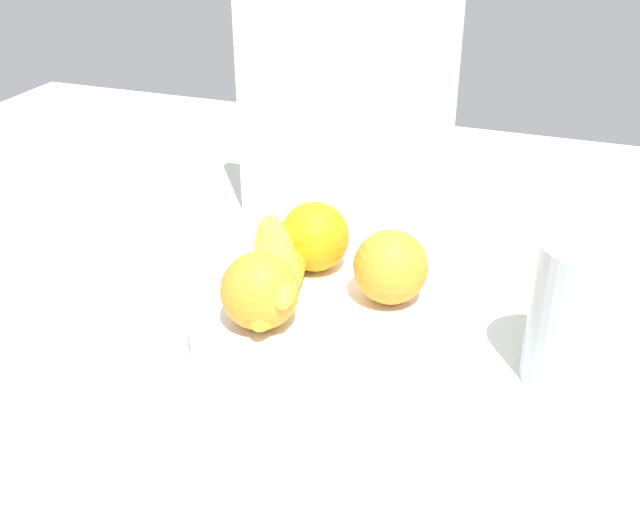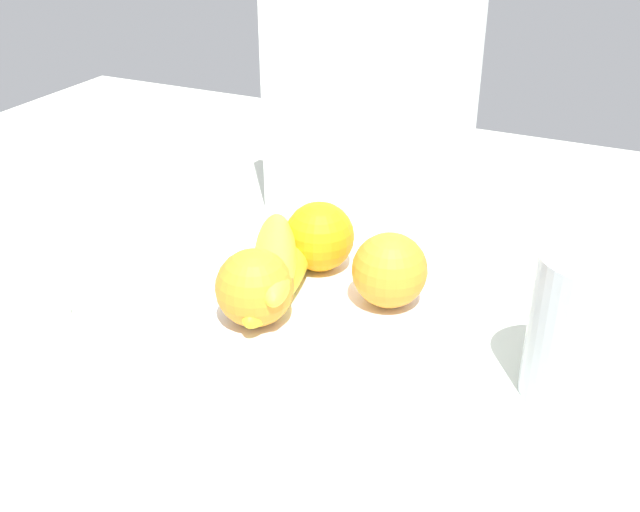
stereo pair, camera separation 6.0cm
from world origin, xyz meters
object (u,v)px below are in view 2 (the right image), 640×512
at_px(orange_front_right, 319,237).
at_px(cutting_board, 364,93).
at_px(jar_lid, 36,317).
at_px(orange_front_left, 390,270).
at_px(banana_bunch, 277,267).
at_px(fruit_bowl, 320,319).
at_px(orange_center, 255,288).
at_px(thermos_tumbler, 578,330).

relative_size(orange_front_right, cutting_board, 0.20).
bearing_deg(jar_lid, orange_front_right, 27.44).
height_order(orange_front_left, banana_bunch, orange_front_left).
bearing_deg(orange_front_right, fruit_bowl, -63.90).
distance_m(banana_bunch, jar_lid, 0.28).
xyz_separation_m(fruit_bowl, orange_front_right, (-0.02, 0.04, 0.07)).
distance_m(orange_center, cutting_board, 0.35).
distance_m(fruit_bowl, thermos_tumbler, 0.24).
bearing_deg(orange_front_left, orange_front_right, 158.56).
bearing_deg(orange_front_left, thermos_tumbler, 4.76).
xyz_separation_m(orange_front_left, orange_front_right, (-0.09, 0.03, 0.00)).
xyz_separation_m(orange_front_left, thermos_tumbler, (0.17, 0.01, -0.03)).
height_order(orange_front_right, cutting_board, cutting_board).
bearing_deg(cutting_board, banana_bunch, -82.51).
distance_m(orange_front_left, orange_center, 0.13).
bearing_deg(fruit_bowl, orange_front_right, 116.10).
height_order(fruit_bowl, thermos_tumbler, thermos_tumbler).
distance_m(fruit_bowl, banana_bunch, 0.07).
height_order(orange_center, cutting_board, cutting_board).
relative_size(orange_front_left, cutting_board, 0.20).
relative_size(orange_center, jar_lid, 1.00).
bearing_deg(fruit_bowl, jar_lid, -162.10).
bearing_deg(fruit_bowl, orange_front_left, 8.58).
distance_m(banana_bunch, cutting_board, 0.31).
bearing_deg(thermos_tumbler, orange_front_right, 175.49).
height_order(orange_front_right, orange_center, same).
distance_m(orange_front_right, thermos_tumbler, 0.26).
bearing_deg(jar_lid, cutting_board, 59.02).
bearing_deg(jar_lid, orange_front_left, 16.20).
relative_size(banana_bunch, thermos_tumbler, 1.23).
height_order(fruit_bowl, banana_bunch, banana_bunch).
bearing_deg(banana_bunch, thermos_tumbler, 9.76).
height_order(orange_front_right, thermos_tumbler, thermos_tumbler).
bearing_deg(orange_front_left, cutting_board, 117.59).
bearing_deg(fruit_bowl, cutting_board, 104.37).
bearing_deg(banana_bunch, cutting_board, 96.81).
relative_size(orange_front_left, orange_center, 1.00).
bearing_deg(orange_front_right, jar_lid, -152.56).
xyz_separation_m(orange_center, cutting_board, (-0.04, 0.34, 0.08)).
bearing_deg(thermos_tumbler, jar_lid, -167.44).
relative_size(cutting_board, thermos_tumbler, 2.55).
bearing_deg(orange_front_left, jar_lid, -163.80).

